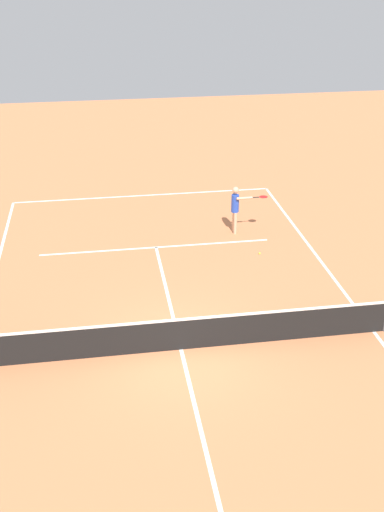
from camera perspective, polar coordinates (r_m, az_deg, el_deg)
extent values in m
plane|color=#D37A4C|center=(16.79, -1.01, -8.50)|extent=(60.00, 60.00, 0.00)
cube|color=white|center=(26.92, -4.46, 5.52)|extent=(10.82, 0.10, 0.01)
cube|color=white|center=(18.20, 16.23, -6.62)|extent=(0.10, 22.90, 0.01)
cube|color=white|center=(22.20, -3.30, 0.80)|extent=(8.12, 0.10, 0.01)
cube|color=white|center=(16.79, -1.01, -8.49)|extent=(0.10, 12.60, 0.01)
cube|color=black|center=(16.53, -1.02, -7.21)|extent=(11.42, 0.03, 0.91)
cube|color=white|center=(16.27, -1.03, -5.82)|extent=(11.42, 0.04, 0.06)
cylinder|color=#D8A884|center=(23.29, 3.83, 3.20)|extent=(0.12, 0.12, 0.84)
cylinder|color=#D8A884|center=(23.12, 3.95, 3.00)|extent=(0.12, 0.12, 0.84)
cylinder|color=#2647B7|center=(22.92, 3.95, 4.81)|extent=(0.28, 0.28, 0.66)
sphere|color=#D8A884|center=(22.73, 3.99, 6.02)|extent=(0.24, 0.24, 0.24)
cylinder|color=#D8A884|center=(23.07, 3.84, 5.06)|extent=(0.09, 0.09, 0.58)
cylinder|color=#D8A884|center=(22.73, 4.80, 5.28)|extent=(0.58, 0.11, 0.09)
cylinder|color=black|center=(22.84, 5.83, 5.34)|extent=(0.26, 0.04, 0.04)
ellipsoid|color=red|center=(22.92, 6.53, 5.38)|extent=(0.33, 0.29, 0.04)
sphere|color=#CCE033|center=(21.79, 6.18, 0.24)|extent=(0.07, 0.07, 0.07)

